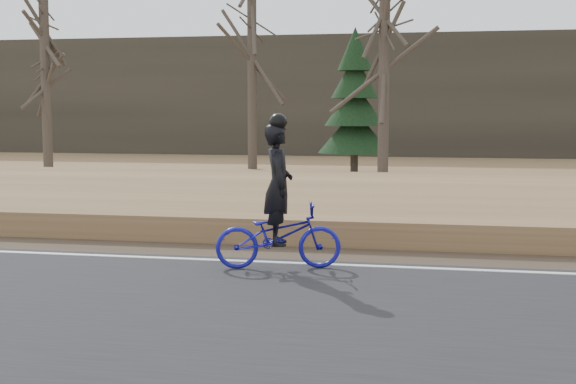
# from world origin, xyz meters

# --- Properties ---
(embankment) EXTENTS (120.00, 5.00, 0.44)m
(embankment) POSITION_xyz_m (0.00, 4.20, 0.22)
(embankment) COLOR #93714B
(embankment) RESTS_ON ground
(ballast) EXTENTS (120.00, 3.00, 0.45)m
(ballast) POSITION_xyz_m (0.00, 8.00, 0.23)
(ballast) COLOR slate
(ballast) RESTS_ON ground
(railroad) EXTENTS (120.00, 2.40, 0.29)m
(railroad) POSITION_xyz_m (0.00, 8.00, 0.53)
(railroad) COLOR black
(railroad) RESTS_ON ballast
(treeline_backdrop) EXTENTS (120.00, 4.00, 6.00)m
(treeline_backdrop) POSITION_xyz_m (0.00, 30.00, 3.00)
(treeline_backdrop) COLOR #383328
(treeline_backdrop) RESTS_ON ground
(cyclist) EXTENTS (1.91, 1.06, 2.24)m
(cyclist) POSITION_xyz_m (-4.66, -0.21, 0.77)
(cyclist) COLOR #171594
(cyclist) RESTS_ON road
(bare_tree_far_left) EXTENTS (0.36, 0.36, 6.51)m
(bare_tree_far_left) POSITION_xyz_m (-16.91, 16.03, 3.25)
(bare_tree_far_left) COLOR #4A4236
(bare_tree_far_left) RESTS_ON ground
(bare_tree_left) EXTENTS (0.36, 0.36, 8.87)m
(bare_tree_left) POSITION_xyz_m (-9.84, 19.13, 4.43)
(bare_tree_left) COLOR #4A4236
(bare_tree_left) RESTS_ON ground
(bare_tree_near_left) EXTENTS (0.36, 0.36, 7.44)m
(bare_tree_near_left) POSITION_xyz_m (-4.37, 14.64, 3.72)
(bare_tree_near_left) COLOR #4A4236
(bare_tree_near_left) RESTS_ON ground
(conifer) EXTENTS (2.60, 2.60, 5.23)m
(conifer) POSITION_xyz_m (-5.59, 17.10, 2.47)
(conifer) COLOR #4A4236
(conifer) RESTS_ON ground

